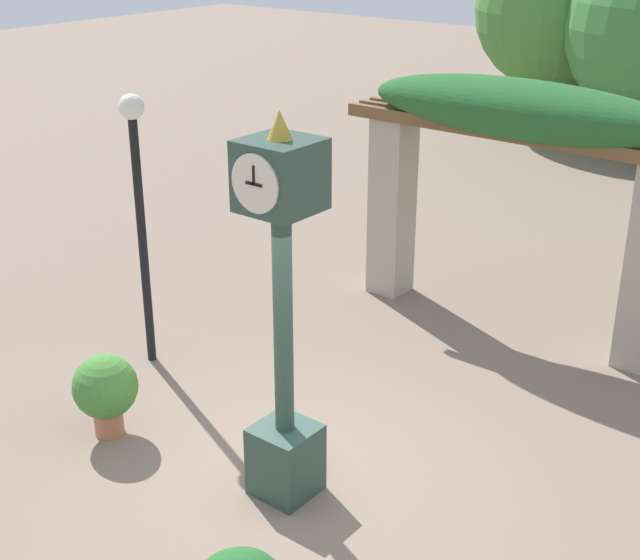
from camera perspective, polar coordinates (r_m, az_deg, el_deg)
The scene contains 5 objects.
ground_plane at distance 8.59m, azimuth -1.79°, elevation -12.35°, with size 60.00×60.00×0.00m, color #7F6B5B.
pedestal_clock at distance 7.49m, azimuth -2.38°, elevation -2.50°, with size 0.58×0.62×3.51m.
pergola at distance 10.84m, azimuth 12.54°, elevation 8.50°, with size 4.56×1.08×3.11m.
potted_plant_near_left at distance 9.16m, azimuth -13.57°, elevation -6.82°, with size 0.65×0.65×0.87m.
lamp_post at distance 9.94m, azimuth -11.57°, elevation 5.79°, with size 0.28×0.28×3.13m.
Camera 1 is at (4.56, -5.31, 4.97)m, focal length 50.00 mm.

